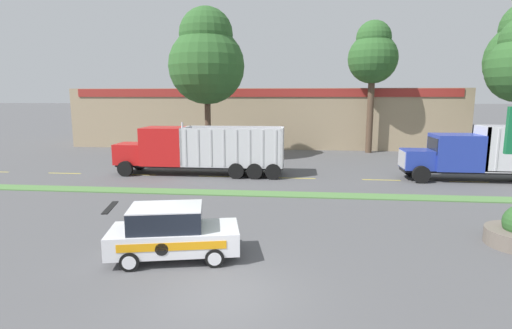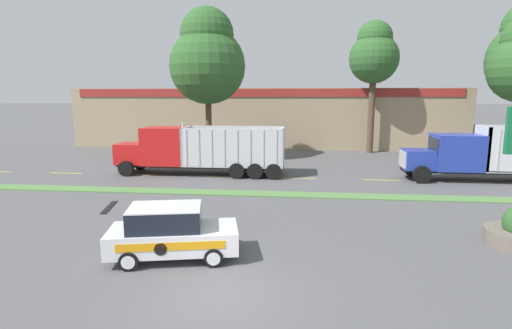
{
  "view_description": "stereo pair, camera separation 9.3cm",
  "coord_description": "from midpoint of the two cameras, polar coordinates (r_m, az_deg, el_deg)",
  "views": [
    {
      "loc": [
        2.0,
        -9.88,
        5.3
      ],
      "look_at": [
        -0.0,
        9.14,
        2.04
      ],
      "focal_mm": 28.0,
      "sensor_mm": 36.0,
      "label": 1
    },
    {
      "loc": [
        2.09,
        -9.87,
        5.3
      ],
      "look_at": [
        -0.0,
        9.14,
        2.04
      ],
      "focal_mm": 28.0,
      "sensor_mm": 36.0,
      "label": 2
    }
  ],
  "objects": [
    {
      "name": "grass_verge",
      "position": [
        21.97,
        0.5,
        -4.2
      ],
      "size": [
        120.0,
        1.21,
        0.06
      ],
      "primitive_type": "cube",
      "color": "#517F42",
      "rests_on": "ground_plane"
    },
    {
      "name": "tree_behind_far_right",
      "position": [
        39.6,
        16.29,
        14.83
      ],
      "size": [
        4.56,
        4.56,
        12.18
      ],
      "color": "brown",
      "rests_on": "ground_plane"
    },
    {
      "name": "dump_truck_mid",
      "position": [
        27.9,
        -10.48,
        1.96
      ],
      "size": [
        11.6,
        2.76,
        3.64
      ],
      "color": "black",
      "rests_on": "ground_plane"
    },
    {
      "name": "rally_car",
      "position": [
        13.61,
        -12.11,
        -9.45
      ],
      "size": [
        4.49,
        2.69,
        1.81
      ],
      "color": "white",
      "rests_on": "ground_plane"
    },
    {
      "name": "dump_truck_lead",
      "position": [
        28.95,
        29.64,
        1.04
      ],
      "size": [
        11.76,
        2.56,
        3.5
      ],
      "color": "black",
      "rests_on": "ground_plane"
    },
    {
      "name": "tree_behind_left",
      "position": [
        33.6,
        -7.16,
        14.82
      ],
      "size": [
        6.17,
        6.17,
        12.37
      ],
      "color": "brown",
      "rests_on": "ground_plane"
    },
    {
      "name": "centre_line_7",
      "position": [
        28.48,
        28.07,
        -2.19
      ],
      "size": [
        2.4,
        0.14,
        0.01
      ],
      "primitive_type": "cube",
      "color": "yellow",
      "rests_on": "ground_plane"
    },
    {
      "name": "centre_line_3",
      "position": [
        28.52,
        -16.47,
        -1.42
      ],
      "size": [
        2.4,
        0.14,
        0.01
      ],
      "primitive_type": "cube",
      "color": "yellow",
      "rests_on": "ground_plane"
    },
    {
      "name": "centre_line_4",
      "position": [
        26.94,
        -5.79,
        -1.71
      ],
      "size": [
        2.4,
        0.14,
        0.01
      ],
      "primitive_type": "cube",
      "color": "yellow",
      "rests_on": "ground_plane"
    },
    {
      "name": "ground_plane",
      "position": [
        11.4,
        -5.3,
        -18.08
      ],
      "size": [
        600.0,
        600.0,
        0.0
      ],
      "primitive_type": "plane",
      "color": "#515154"
    },
    {
      "name": "centre_line_5",
      "position": [
        26.38,
        5.78,
        -1.95
      ],
      "size": [
        2.4,
        0.14,
        0.01
      ],
      "primitive_type": "cube",
      "color": "yellow",
      "rests_on": "ground_plane"
    },
    {
      "name": "centre_line_2",
      "position": [
        30.98,
        -25.75,
        -1.13
      ],
      "size": [
        2.4,
        0.14,
        0.01
      ],
      "primitive_type": "cube",
      "color": "yellow",
      "rests_on": "ground_plane"
    },
    {
      "name": "centre_line_6",
      "position": [
        26.91,
        17.36,
        -2.11
      ],
      "size": [
        2.4,
        0.14,
        0.01
      ],
      "primitive_type": "cube",
      "color": "yellow",
      "rests_on": "ground_plane"
    },
    {
      "name": "store_building_backdrop",
      "position": [
        46.2,
        1.44,
        6.9
      ],
      "size": [
        40.36,
        12.1,
        6.12
      ],
      "color": "#9E896B",
      "rests_on": "ground_plane"
    }
  ]
}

